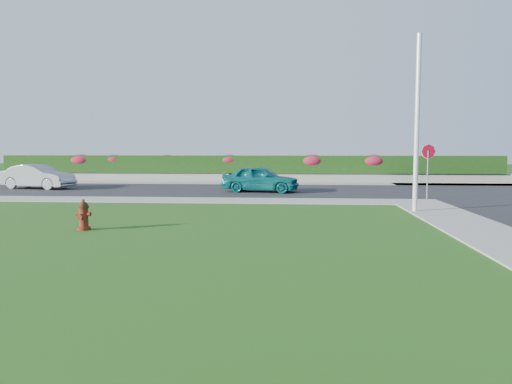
# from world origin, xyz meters

# --- Properties ---
(ground) EXTENTS (120.00, 120.00, 0.00)m
(ground) POSITION_xyz_m (0.00, 0.00, 0.00)
(ground) COLOR black
(ground) RESTS_ON ground
(street_far) EXTENTS (26.00, 8.00, 0.04)m
(street_far) POSITION_xyz_m (-5.00, 14.00, 0.02)
(street_far) COLOR black
(street_far) RESTS_ON ground
(sidewalk_far) EXTENTS (24.00, 2.00, 0.04)m
(sidewalk_far) POSITION_xyz_m (-6.00, 9.00, 0.02)
(sidewalk_far) COLOR gray
(sidewalk_far) RESTS_ON ground
(curb_corner) EXTENTS (2.00, 2.00, 0.04)m
(curb_corner) POSITION_xyz_m (7.00, 9.00, 0.02)
(curb_corner) COLOR gray
(curb_corner) RESTS_ON ground
(sidewalk_beyond) EXTENTS (34.00, 2.00, 0.04)m
(sidewalk_beyond) POSITION_xyz_m (-1.00, 19.00, 0.02)
(sidewalk_beyond) COLOR gray
(sidewalk_beyond) RESTS_ON ground
(retaining_wall) EXTENTS (34.00, 0.40, 0.60)m
(retaining_wall) POSITION_xyz_m (-1.00, 20.50, 0.30)
(retaining_wall) COLOR gray
(retaining_wall) RESTS_ON ground
(hedge) EXTENTS (32.00, 0.90, 1.10)m
(hedge) POSITION_xyz_m (-1.00, 20.60, 1.15)
(hedge) COLOR black
(hedge) RESTS_ON retaining_wall
(fire_hydrant) EXTENTS (0.42, 0.40, 0.81)m
(fire_hydrant) POSITION_xyz_m (-3.42, 1.41, 0.39)
(fire_hydrant) COLOR #4E150C
(fire_hydrant) RESTS_ON ground
(sedan_teal) EXTENTS (3.96, 2.11, 1.28)m
(sedan_teal) POSITION_xyz_m (0.46, 12.97, 0.68)
(sedan_teal) COLOR #0D676A
(sedan_teal) RESTS_ON street_far
(sedan_silver) EXTENTS (4.06, 2.10, 1.27)m
(sedan_silver) POSITION_xyz_m (-11.36, 13.96, 0.68)
(sedan_silver) COLOR #A2A4A9
(sedan_silver) RESTS_ON street_far
(utility_pole) EXTENTS (0.16, 0.16, 5.95)m
(utility_pole) POSITION_xyz_m (6.23, 5.95, 2.98)
(utility_pole) COLOR silver
(utility_pole) RESTS_ON ground
(stop_sign) EXTENTS (0.63, 0.15, 2.35)m
(stop_sign) POSITION_xyz_m (7.68, 10.04, 1.73)
(stop_sign) COLOR slate
(stop_sign) RESTS_ON ground
(flower_clump_a) EXTENTS (1.49, 0.96, 0.75)m
(flower_clump_a) POSITION_xyz_m (-11.92, 20.50, 1.40)
(flower_clump_a) COLOR #C32146
(flower_clump_a) RESTS_ON hedge
(flower_clump_b) EXTENTS (1.24, 0.80, 0.62)m
(flower_clump_b) POSITION_xyz_m (-9.66, 20.50, 1.45)
(flower_clump_b) COLOR #C32146
(flower_clump_b) RESTS_ON hedge
(flower_clump_c) EXTENTS (1.07, 0.69, 0.54)m
(flower_clump_c) POSITION_xyz_m (-6.19, 20.50, 1.49)
(flower_clump_c) COLOR #C32146
(flower_clump_c) RESTS_ON hedge
(flower_clump_d) EXTENTS (1.31, 0.84, 0.65)m
(flower_clump_d) POSITION_xyz_m (-2.11, 20.50, 1.44)
(flower_clump_d) COLOR #C32146
(flower_clump_d) RESTS_ON hedge
(flower_clump_e) EXTENTS (1.56, 1.00, 0.78)m
(flower_clump_e) POSITION_xyz_m (3.20, 20.50, 1.39)
(flower_clump_e) COLOR #C32146
(flower_clump_e) RESTS_ON hedge
(flower_clump_f) EXTENTS (1.55, 1.00, 0.78)m
(flower_clump_f) POSITION_xyz_m (7.01, 20.50, 1.39)
(flower_clump_f) COLOR #C32146
(flower_clump_f) RESTS_ON hedge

